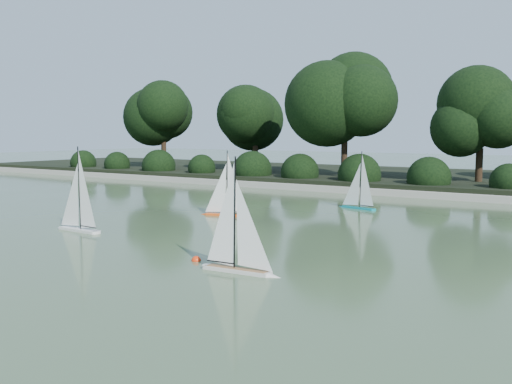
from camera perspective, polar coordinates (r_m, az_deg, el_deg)
ground at (r=7.65m, az=-5.22°, el=-7.00°), size 80.00×80.00×0.00m
pond_coping at (r=15.62m, az=15.87°, el=-0.21°), size 40.00×0.35×0.18m
far_bank at (r=19.45m, az=19.45°, el=1.03°), size 40.00×8.00×0.30m
tree_line at (r=17.61m, az=22.41°, el=8.56°), size 26.31×3.93×4.39m
shrub_hedge at (r=16.44m, az=16.86°, el=1.32°), size 29.10×1.10×1.10m
sailboat_white_a at (r=10.46m, az=-17.59°, el=-2.37°), size 1.15×0.23×1.57m
sailboat_white_b at (r=7.01m, az=-1.32°, el=-6.22°), size 1.11×0.26×1.52m
sailboat_orange at (r=11.80m, az=-3.43°, el=-1.28°), size 1.05×0.37×1.43m
sailboat_teal at (r=13.06m, az=9.94°, el=-0.69°), size 1.01×0.37×1.37m
race_buoy at (r=7.74m, az=-6.00°, el=-6.86°), size 0.13×0.13×0.13m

